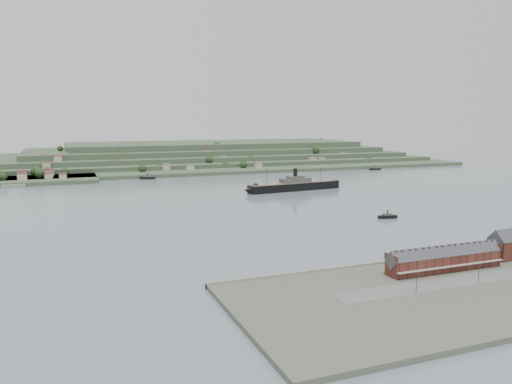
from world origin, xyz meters
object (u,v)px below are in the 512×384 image
object	(u,v)px
gabled_building	(503,246)
steamship	(291,186)
terrace_row	(444,259)
tugboat	(387,216)

from	to	relation	value
gabled_building	steamship	size ratio (longest dim) A/B	0.14
terrace_row	steamship	distance (m)	256.21
terrace_row	gabled_building	world-z (taller)	gabled_building
terrace_row	tugboat	size ratio (longest dim) A/B	4.18
terrace_row	gabled_building	xyz separation A→B (m)	(37.50, 4.02, 1.34)
steamship	tugboat	world-z (taller)	steamship
gabled_building	tugboat	bearing A→B (deg)	82.48
gabled_building	tugboat	xyz separation A→B (m)	(14.09, 106.75, -6.77)
terrace_row	steamship	bearing A→B (deg)	79.41
terrace_row	steamship	size ratio (longest dim) A/B	0.54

